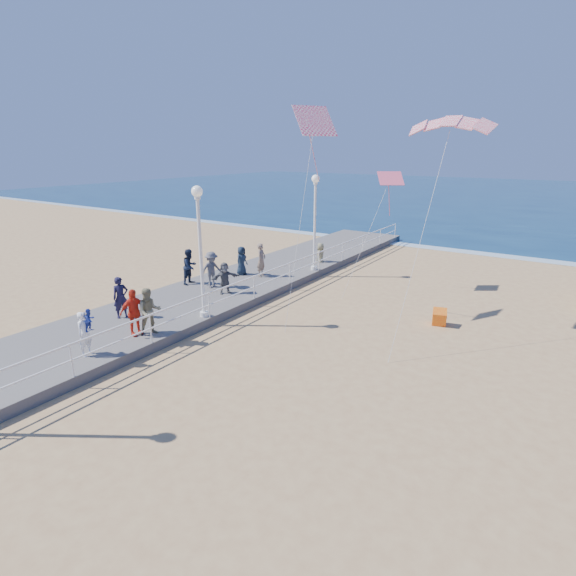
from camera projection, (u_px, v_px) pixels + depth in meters
The scene contains 22 objects.
ground at pixel (315, 356), 15.95m from camera, with size 160.00×160.00×0.00m, color tan.
ocean at pixel (532, 197), 67.65m from camera, with size 160.00×90.00×0.05m, color #0C2D4D.
surf_line at pixel (459, 251), 32.25m from camera, with size 160.00×1.20×0.04m, color white.
boardwalk at pixel (169, 311), 19.85m from camera, with size 5.00×44.00×0.40m, color slate.
railing at pixel (209, 298), 18.24m from camera, with size 0.05×42.00×0.55m.
lamp_post_mid at pixel (200, 239), 17.68m from camera, with size 0.44×0.44×5.32m.
lamp_post_far at pixel (315, 213), 24.84m from camera, with size 0.44×0.44×5.32m.
woman_holding_toddler at pixel (85, 334), 14.94m from camera, with size 0.56×0.37×1.53m, color white.
toddler_held at pixel (90, 320), 14.83m from camera, with size 0.38×0.30×0.79m, color #2F43B1.
spectator_0 at pixel (121, 297), 18.29m from camera, with size 0.63×0.41×1.72m, color #191631.
spectator_1 at pixel (149, 311), 16.63m from camera, with size 0.86×0.67×1.78m, color gray.
spectator_2 at pixel (212, 270), 22.26m from camera, with size 1.18×0.68×1.82m, color #555459.
spectator_3 at pixel (134, 312), 16.54m from camera, with size 1.04×0.43×1.78m, color red.
spectator_4 at pixel (242, 261), 24.61m from camera, with size 0.77×0.50×1.57m, color #192637.
spectator_5 at pixel (225, 278), 21.41m from camera, with size 1.41×0.45×1.52m, color #4F5053.
spectator_6 at pixel (261, 260), 24.24m from camera, with size 0.66×0.44×1.82m, color #836D5B.
spectator_7 at pixel (190, 266), 22.91m from camera, with size 0.88×0.68×1.81m, color #192237.
beach_walker_c at pixel (320, 256), 27.50m from camera, with size 0.77×0.50×1.57m, color #7D7956.
box_kite at pixel (439, 318), 18.68m from camera, with size 0.55×0.55×0.60m, color red.
kite_parafoil at pixel (451, 121), 15.85m from camera, with size 2.99×0.90×0.30m, color red, non-canonical shape.
kite_diamond_pink at pixel (391, 178), 22.25m from camera, with size 1.20×1.20×0.02m, color #DD516E.
kite_diamond_redwhite at pixel (315, 121), 17.77m from camera, with size 1.55×1.55×0.02m, color #CB1741.
Camera 1 is at (7.21, -12.62, 7.06)m, focal length 28.00 mm.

